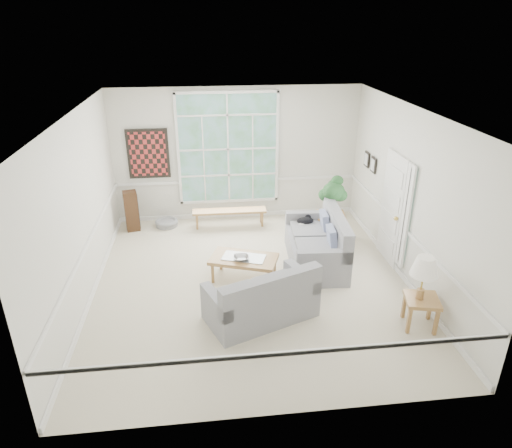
# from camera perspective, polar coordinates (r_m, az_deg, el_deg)

# --- Properties ---
(floor) EXTENTS (5.50, 6.00, 0.01)m
(floor) POSITION_cam_1_polar(r_m,az_deg,el_deg) (8.22, -0.53, -7.32)
(floor) COLOR beige
(floor) RESTS_ON ground
(ceiling) EXTENTS (5.50, 6.00, 0.02)m
(ceiling) POSITION_cam_1_polar(r_m,az_deg,el_deg) (7.11, -0.63, 13.72)
(ceiling) COLOR white
(ceiling) RESTS_ON ground
(wall_back) EXTENTS (5.50, 0.02, 3.00)m
(wall_back) POSITION_cam_1_polar(r_m,az_deg,el_deg) (10.37, -2.38, 8.64)
(wall_back) COLOR silver
(wall_back) RESTS_ON ground
(wall_front) EXTENTS (5.50, 0.02, 3.00)m
(wall_front) POSITION_cam_1_polar(r_m,az_deg,el_deg) (4.91, 3.26, -10.71)
(wall_front) COLOR silver
(wall_front) RESTS_ON ground
(wall_left) EXTENTS (0.02, 6.00, 3.00)m
(wall_left) POSITION_cam_1_polar(r_m,az_deg,el_deg) (7.77, -21.19, 1.40)
(wall_left) COLOR silver
(wall_left) RESTS_ON ground
(wall_right) EXTENTS (0.02, 6.00, 3.00)m
(wall_right) POSITION_cam_1_polar(r_m,az_deg,el_deg) (8.28, 18.74, 3.15)
(wall_right) COLOR silver
(wall_right) RESTS_ON ground
(window_back) EXTENTS (2.30, 0.08, 2.40)m
(window_back) POSITION_cam_1_polar(r_m,az_deg,el_deg) (10.28, -3.51, 9.34)
(window_back) COLOR white
(window_back) RESTS_ON wall_back
(entry_door) EXTENTS (0.08, 0.90, 2.10)m
(entry_door) POSITION_cam_1_polar(r_m,az_deg,el_deg) (8.92, 16.58, 1.87)
(entry_door) COLOR white
(entry_door) RESTS_ON floor
(door_sidelight) EXTENTS (0.08, 0.26, 1.90)m
(door_sidelight) POSITION_cam_1_polar(r_m,az_deg,el_deg) (8.36, 18.26, 0.84)
(door_sidelight) COLOR white
(door_sidelight) RESTS_ON wall_right
(wall_art) EXTENTS (0.90, 0.06, 1.10)m
(wall_art) POSITION_cam_1_polar(r_m,az_deg,el_deg) (10.34, -13.33, 8.53)
(wall_art) COLOR maroon
(wall_art) RESTS_ON wall_back
(wall_frame_near) EXTENTS (0.04, 0.26, 0.32)m
(wall_frame_near) POSITION_cam_1_polar(r_m,az_deg,el_deg) (9.76, 14.41, 7.18)
(wall_frame_near) COLOR black
(wall_frame_near) RESTS_ON wall_right
(wall_frame_far) EXTENTS (0.04, 0.26, 0.32)m
(wall_frame_far) POSITION_cam_1_polar(r_m,az_deg,el_deg) (10.12, 13.64, 7.86)
(wall_frame_far) COLOR black
(wall_frame_far) RESTS_ON wall_right
(loveseat_right) EXTENTS (1.10, 1.93, 1.01)m
(loveseat_right) POSITION_cam_1_polar(r_m,az_deg,el_deg) (8.68, 7.49, -1.87)
(loveseat_right) COLOR gray
(loveseat_right) RESTS_ON floor
(loveseat_front) EXTENTS (1.87, 1.42, 0.90)m
(loveseat_front) POSITION_cam_1_polar(r_m,az_deg,el_deg) (7.12, 0.61, -8.54)
(loveseat_front) COLOR gray
(loveseat_front) RESTS_ON floor
(coffee_table) EXTENTS (1.32, 1.00, 0.44)m
(coffee_table) POSITION_cam_1_polar(r_m,az_deg,el_deg) (8.22, -1.52, -5.54)
(coffee_table) COLOR #9F723F
(coffee_table) RESTS_ON floor
(pewter_bowl) EXTENTS (0.34, 0.34, 0.08)m
(pewter_bowl) POSITION_cam_1_polar(r_m,az_deg,el_deg) (8.03, -1.85, -4.21)
(pewter_bowl) COLOR gray
(pewter_bowl) RESTS_ON coffee_table
(window_bench) EXTENTS (1.65, 0.34, 0.38)m
(window_bench) POSITION_cam_1_polar(r_m,az_deg,el_deg) (10.29, -3.32, 0.75)
(window_bench) COLOR #9F723F
(window_bench) RESTS_ON floor
(end_table) EXTENTS (0.66, 0.66, 0.58)m
(end_table) POSITION_cam_1_polar(r_m,az_deg,el_deg) (9.70, 9.25, -0.44)
(end_table) COLOR #9F723F
(end_table) RESTS_ON floor
(houseplant) EXTENTS (0.62, 0.62, 0.84)m
(houseplant) POSITION_cam_1_polar(r_m,az_deg,el_deg) (9.42, 9.63, 3.46)
(houseplant) COLOR #234F27
(houseplant) RESTS_ON end_table
(side_table) EXTENTS (0.59, 0.59, 0.50)m
(side_table) POSITION_cam_1_polar(r_m,az_deg,el_deg) (7.46, 19.82, -10.32)
(side_table) COLOR #9F723F
(side_table) RESTS_ON floor
(table_lamp) EXTENTS (0.48, 0.48, 0.69)m
(table_lamp) POSITION_cam_1_polar(r_m,az_deg,el_deg) (7.14, 20.14, -6.38)
(table_lamp) COLOR white
(table_lamp) RESTS_ON side_table
(pet_bed) EXTENTS (0.59, 0.59, 0.15)m
(pet_bed) POSITION_cam_1_polar(r_m,az_deg,el_deg) (10.52, -11.11, 0.14)
(pet_bed) COLOR gray
(pet_bed) RESTS_ON floor
(floor_speaker) EXTENTS (0.33, 0.28, 0.92)m
(floor_speaker) POSITION_cam_1_polar(r_m,az_deg,el_deg) (10.34, -15.31, 1.58)
(floor_speaker) COLOR #3C2414
(floor_speaker) RESTS_ON floor
(cat) EXTENTS (0.37, 0.29, 0.16)m
(cat) POSITION_cam_1_polar(r_m,az_deg,el_deg) (9.21, 6.18, 0.44)
(cat) COLOR black
(cat) RESTS_ON loveseat_right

